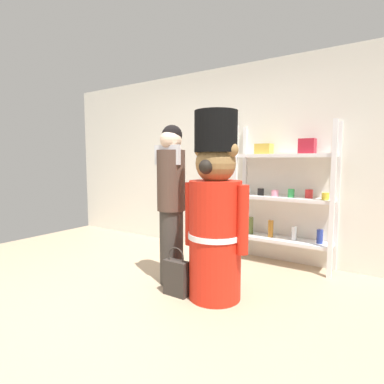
# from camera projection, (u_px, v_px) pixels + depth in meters

# --- Properties ---
(ground_plane) EXTENTS (6.40, 6.40, 0.00)m
(ground_plane) POSITION_uv_depth(u_px,v_px,m) (120.00, 309.00, 2.78)
(ground_plane) COLOR tan
(back_wall) EXTENTS (6.40, 0.12, 2.60)m
(back_wall) POSITION_uv_depth(u_px,v_px,m) (234.00, 161.00, 4.47)
(back_wall) COLOR silver
(back_wall) RESTS_ON ground_plane
(merchandise_shelf) EXTENTS (1.23, 0.35, 1.75)m
(merchandise_shelf) POSITION_uv_depth(u_px,v_px,m) (283.00, 193.00, 3.88)
(merchandise_shelf) COLOR white
(merchandise_shelf) RESTS_ON ground_plane
(teddy_bear_guard) EXTENTS (0.67, 0.51, 1.76)m
(teddy_bear_guard) POSITION_uv_depth(u_px,v_px,m) (215.00, 214.00, 2.93)
(teddy_bear_guard) COLOR red
(teddy_bear_guard) RESTS_ON ground_plane
(person_shopper) EXTENTS (0.31, 0.29, 1.67)m
(person_shopper) POSITION_uv_depth(u_px,v_px,m) (171.00, 199.00, 3.29)
(person_shopper) COLOR #38332D
(person_shopper) RESTS_ON ground_plane
(shopping_bag) EXTENTS (0.25, 0.10, 0.48)m
(shopping_bag) POSITION_uv_depth(u_px,v_px,m) (176.00, 277.00, 3.05)
(shopping_bag) COLOR #332D28
(shopping_bag) RESTS_ON ground_plane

